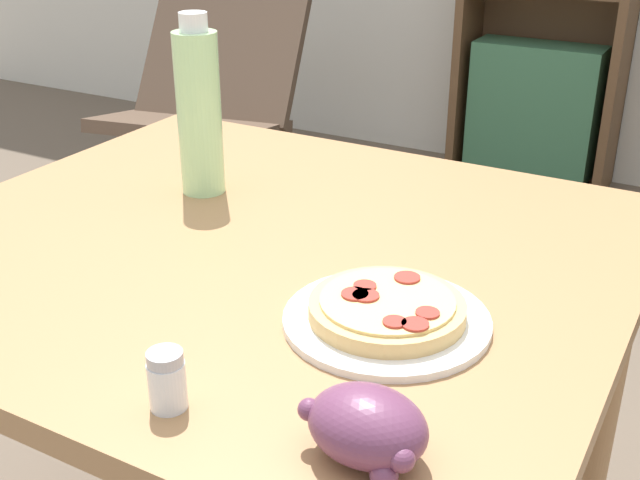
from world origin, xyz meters
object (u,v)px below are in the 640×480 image
Objects in this scene: salt_shaker at (167,380)px; lounge_chair_near at (210,135)px; pizza_on_plate at (387,313)px; grape_bunch at (368,427)px; drink_bottle at (199,111)px; bookshelf at (546,7)px.

salt_shaker is 2.48m from lounge_chair_near.
grape_bunch reaches higher than pizza_on_plate.
drink_bottle is at bearing 123.29° from salt_shaker.
pizza_on_plate is at bearing -79.30° from bookshelf.
salt_shaker is (0.33, -0.50, -0.11)m from drink_bottle.
bookshelf is (-0.58, 2.83, -0.05)m from grape_bunch.
grape_bunch is 0.42× the size of drink_bottle.
bookshelf is at bearing 101.54° from grape_bunch.
pizza_on_plate is 3.86× the size of salt_shaker.
lounge_chair_near reaches higher than grape_bunch.
salt_shaker is (-0.12, -0.26, 0.02)m from pizza_on_plate.
drink_bottle is 0.34× the size of lounge_chair_near.
drink_bottle is 2.36m from bookshelf.
drink_bottle is (-0.54, 0.47, 0.10)m from grape_bunch.
grape_bunch is at bearing -78.46° from bookshelf.
grape_bunch is 0.21m from salt_shaker.
lounge_chair_near is at bearing 132.25° from pizza_on_plate.
drink_bottle is 4.55× the size of salt_shaker.
drink_bottle is at bearing 151.54° from pizza_on_plate.
bookshelf is (-0.04, 2.35, -0.16)m from drink_bottle.
salt_shaker is at bearing -65.31° from lounge_chair_near.
bookshelf reaches higher than lounge_chair_near.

